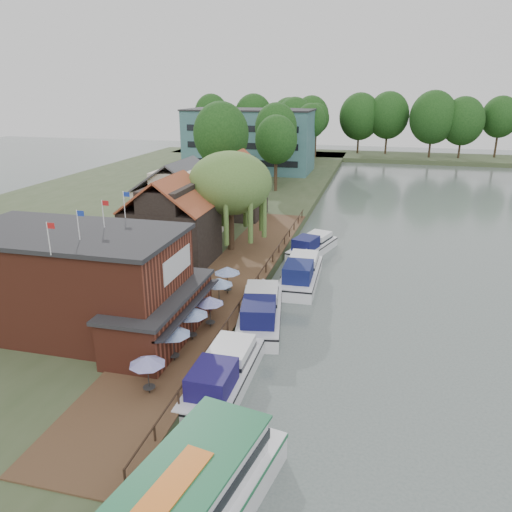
% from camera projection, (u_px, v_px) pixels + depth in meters
% --- Properties ---
extents(ground, '(260.00, 260.00, 0.00)m').
position_uv_depth(ground, '(299.00, 361.00, 33.70)').
color(ground, '#4D5955').
rests_on(ground, ground).
extents(land_bank, '(50.00, 140.00, 1.00)m').
position_uv_depth(land_bank, '(135.00, 210.00, 72.60)').
color(land_bank, '#384728').
rests_on(land_bank, ground).
extents(quay_deck, '(6.00, 50.00, 0.10)m').
position_uv_depth(quay_deck, '(229.00, 282.00, 44.39)').
color(quay_deck, '#47301E').
rests_on(quay_deck, land_bank).
extents(quay_rail, '(0.20, 49.00, 1.00)m').
position_uv_depth(quay_rail, '(260.00, 278.00, 44.08)').
color(quay_rail, black).
rests_on(quay_rail, land_bank).
extents(pub, '(20.00, 11.00, 7.30)m').
position_uv_depth(pub, '(98.00, 283.00, 34.52)').
color(pub, maroon).
rests_on(pub, land_bank).
extents(hotel_block, '(25.40, 12.40, 12.30)m').
position_uv_depth(hotel_block, '(250.00, 140.00, 100.69)').
color(hotel_block, '#38666B').
rests_on(hotel_block, land_bank).
extents(cottage_a, '(8.60, 7.60, 8.50)m').
position_uv_depth(cottage_a, '(171.00, 220.00, 48.32)').
color(cottage_a, black).
rests_on(cottage_a, land_bank).
extents(cottage_b, '(9.60, 8.60, 8.50)m').
position_uv_depth(cottage_b, '(182.00, 197.00, 58.19)').
color(cottage_b, beige).
rests_on(cottage_b, land_bank).
extents(cottage_c, '(7.60, 7.60, 8.50)m').
position_uv_depth(cottage_c, '(236.00, 185.00, 65.52)').
color(cottage_c, black).
rests_on(cottage_c, land_bank).
extents(willow, '(8.60, 8.60, 10.43)m').
position_uv_depth(willow, '(230.00, 202.00, 51.55)').
color(willow, '#476B2D').
rests_on(willow, land_bank).
extents(umbrella_0, '(2.07, 2.07, 2.38)m').
position_uv_depth(umbrella_0, '(148.00, 374.00, 27.93)').
color(umbrella_0, navy).
rests_on(umbrella_0, quay_deck).
extents(umbrella_1, '(2.26, 2.26, 2.38)m').
position_uv_depth(umbrella_1, '(173.00, 344.00, 31.24)').
color(umbrella_1, '#1B4498').
rests_on(umbrella_1, quay_deck).
extents(umbrella_2, '(2.34, 2.34, 2.38)m').
position_uv_depth(umbrella_2, '(192.00, 324.00, 33.86)').
color(umbrella_2, '#1B4598').
rests_on(umbrella_2, quay_deck).
extents(umbrella_3, '(2.03, 2.03, 2.38)m').
position_uv_depth(umbrella_3, '(210.00, 312.00, 35.67)').
color(umbrella_3, navy).
rests_on(umbrella_3, quay_deck).
extents(umbrella_4, '(2.26, 2.26, 2.38)m').
position_uv_depth(umbrella_4, '(219.00, 292.00, 39.04)').
color(umbrella_4, navy).
rests_on(umbrella_4, quay_deck).
extents(umbrella_5, '(2.20, 2.20, 2.38)m').
position_uv_depth(umbrella_5, '(227.00, 280.00, 41.46)').
color(umbrella_5, navy).
rests_on(umbrella_5, quay_deck).
extents(cruiser_0, '(3.41, 10.36, 2.53)m').
position_uv_depth(cruiser_0, '(223.00, 370.00, 30.30)').
color(cruiser_0, white).
rests_on(cruiser_0, ground).
extents(cruiser_1, '(5.39, 11.35, 2.68)m').
position_uv_depth(cruiser_1, '(260.00, 307.00, 38.60)').
color(cruiser_1, silver).
rests_on(cruiser_1, ground).
extents(cruiser_2, '(3.81, 10.92, 2.66)m').
position_uv_depth(cruiser_2, '(301.00, 270.00, 46.46)').
color(cruiser_2, white).
rests_on(cruiser_2, ground).
extents(cruiser_3, '(5.59, 10.01, 2.30)m').
position_uv_depth(cruiser_3, '(312.00, 243.00, 54.91)').
color(cruiser_3, white).
rests_on(cruiser_3, ground).
extents(swan, '(0.44, 0.44, 0.44)m').
position_uv_depth(swan, '(199.00, 466.00, 24.08)').
color(swan, white).
rests_on(swan, ground).
extents(bank_tree_0, '(8.15, 8.15, 14.57)m').
position_uv_depth(bank_tree_0, '(221.00, 152.00, 73.82)').
color(bank_tree_0, '#143811').
rests_on(bank_tree_0, land_bank).
extents(bank_tree_1, '(6.84, 6.84, 12.28)m').
position_uv_depth(bank_tree_1, '(276.00, 153.00, 81.17)').
color(bank_tree_1, '#143811').
rests_on(bank_tree_1, land_bank).
extents(bank_tree_2, '(7.30, 7.30, 13.95)m').
position_uv_depth(bank_tree_2, '(276.00, 144.00, 87.29)').
color(bank_tree_2, '#143811').
rests_on(bank_tree_2, land_bank).
extents(bank_tree_3, '(6.21, 6.21, 13.29)m').
position_uv_depth(bank_tree_3, '(310.00, 136.00, 104.26)').
color(bank_tree_3, '#143811').
rests_on(bank_tree_3, land_bank).
extents(bank_tree_4, '(8.95, 8.95, 14.29)m').
position_uv_depth(bank_tree_4, '(294.00, 129.00, 113.95)').
color(bank_tree_4, '#143811').
rests_on(bank_tree_4, land_bank).
extents(bank_tree_5, '(6.20, 6.20, 12.79)m').
position_uv_depth(bank_tree_5, '(316.00, 130.00, 119.99)').
color(bank_tree_5, '#143811').
rests_on(bank_tree_5, land_bank).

